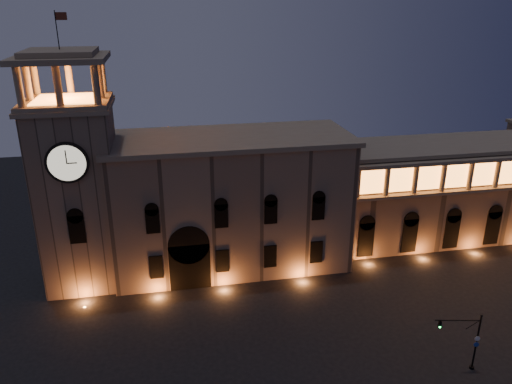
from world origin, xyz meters
TOP-DOWN VIEW (x-y plane):
  - ground at (0.00, 0.00)m, footprint 160.00×160.00m
  - government_building at (-2.08, 21.93)m, footprint 30.80×12.80m
  - clock_tower at (-20.50, 20.98)m, footprint 9.80×9.80m
  - colonnade_wing at (32.00, 23.92)m, footprint 40.60×11.50m
  - traffic_light at (16.91, -3.53)m, footprint 4.42×1.13m

SIDE VIEW (x-z plane):
  - ground at x=0.00m, z-range 0.00..0.00m
  - traffic_light at x=16.91m, z-range 0.16..6.32m
  - colonnade_wing at x=32.00m, z-range 0.08..14.58m
  - government_building at x=-2.08m, z-range -0.03..17.57m
  - clock_tower at x=-20.50m, z-range -3.70..28.70m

